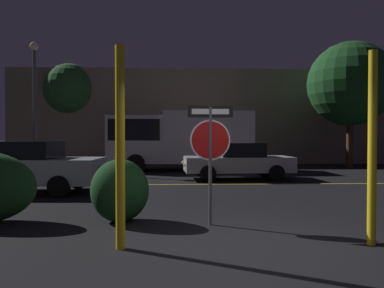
# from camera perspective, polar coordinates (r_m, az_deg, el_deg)

# --- Properties ---
(ground_plane) EXTENTS (260.00, 260.00, 0.00)m
(ground_plane) POSITION_cam_1_polar(r_m,az_deg,el_deg) (5.70, 8.08, -15.79)
(ground_plane) COLOR black
(road_center_stripe) EXTENTS (33.09, 0.12, 0.01)m
(road_center_stripe) POSITION_cam_1_polar(r_m,az_deg,el_deg) (12.95, 2.09, -6.16)
(road_center_stripe) COLOR gold
(road_center_stripe) RESTS_ON ground_plane
(stop_sign) EXTENTS (0.85, 0.07, 2.23)m
(stop_sign) POSITION_cam_1_polar(r_m,az_deg,el_deg) (6.98, 2.81, 0.53)
(stop_sign) COLOR #4C4C51
(stop_sign) RESTS_ON ground_plane
(yellow_pole_left) EXTENTS (0.14, 0.14, 2.99)m
(yellow_pole_left) POSITION_cam_1_polar(r_m,az_deg,el_deg) (5.60, -10.88, -0.54)
(yellow_pole_left) COLOR yellow
(yellow_pole_left) RESTS_ON ground_plane
(yellow_pole_right) EXTENTS (0.13, 0.13, 2.97)m
(yellow_pole_right) POSITION_cam_1_polar(r_m,az_deg,el_deg) (6.33, 25.77, -0.56)
(yellow_pole_right) COLOR yellow
(yellow_pole_right) RESTS_ON ground_plane
(hedge_bush_1) EXTENTS (1.12, 1.00, 1.22)m
(hedge_bush_1) POSITION_cam_1_polar(r_m,az_deg,el_deg) (7.44, -10.95, -6.97)
(hedge_bush_1) COLOR #19421E
(hedge_bush_1) RESTS_ON ground_plane
(passing_car_1) EXTENTS (4.84, 2.07, 1.51)m
(passing_car_1) POSITION_cam_1_polar(r_m,az_deg,el_deg) (12.08, -24.65, -3.21)
(passing_car_1) COLOR silver
(passing_car_1) RESTS_ON ground_plane
(passing_car_2) EXTENTS (4.26, 1.98, 1.40)m
(passing_car_2) POSITION_cam_1_polar(r_m,az_deg,el_deg) (14.58, 7.08, -2.60)
(passing_car_2) COLOR silver
(passing_car_2) RESTS_ON ground_plane
(delivery_truck) EXTENTS (6.87, 2.63, 2.83)m
(delivery_truck) POSITION_cam_1_polar(r_m,az_deg,el_deg) (18.07, -2.31, 1.02)
(delivery_truck) COLOR silver
(delivery_truck) RESTS_ON ground_plane
(street_lamp) EXTENTS (0.40, 0.40, 6.03)m
(street_lamp) POSITION_cam_1_polar(r_m,az_deg,el_deg) (19.01, -22.85, 7.39)
(street_lamp) COLOR #4C4C51
(street_lamp) RESTS_ON ground_plane
(tree_1) EXTENTS (4.31, 4.31, 6.50)m
(tree_1) POSITION_cam_1_polar(r_m,az_deg,el_deg) (21.08, 22.95, 8.41)
(tree_1) COLOR #422D1E
(tree_1) RESTS_ON ground_plane
(tree_2) EXTENTS (3.13, 3.13, 5.97)m
(tree_2) POSITION_cam_1_polar(r_m,az_deg,el_deg) (23.61, -18.04, 7.76)
(tree_2) COLOR #422D1E
(tree_2) RESTS_ON ground_plane
(building_backdrop) EXTENTS (25.66, 3.29, 5.64)m
(building_backdrop) POSITION_cam_1_polar(r_m,az_deg,el_deg) (23.80, 4.81, 4.01)
(building_backdrop) COLOR #7A6B5B
(building_backdrop) RESTS_ON ground_plane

